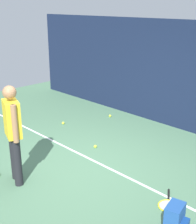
{
  "coord_description": "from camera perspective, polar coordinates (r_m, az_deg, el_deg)",
  "views": [
    {
      "loc": [
        3.89,
        -3.44,
        2.91
      ],
      "look_at": [
        0.0,
        0.4,
        1.0
      ],
      "focal_mm": 50.13,
      "sensor_mm": 36.0,
      "label": 1
    }
  ],
  "objects": [
    {
      "name": "court_line",
      "position": [
        6.15,
        -0.55,
        -8.99
      ],
      "size": [
        9.0,
        0.05,
        0.0
      ],
      "primitive_type": "cube",
      "color": "white",
      "rests_on": "ground"
    },
    {
      "name": "tennis_ball_by_fence",
      "position": [
        8.44,
        2.21,
        -0.7
      ],
      "size": [
        0.07,
        0.07,
        0.07
      ],
      "primitive_type": "sphere",
      "color": "#CCE033",
      "rests_on": "ground"
    },
    {
      "name": "tennis_ball_mid_court",
      "position": [
        6.68,
        -0.5,
        -6.29
      ],
      "size": [
        0.07,
        0.07,
        0.07
      ],
      "primitive_type": "sphere",
      "color": "#CCE033",
      "rests_on": "ground"
    },
    {
      "name": "backpack",
      "position": [
        4.46,
        13.93,
        -18.66
      ],
      "size": [
        0.33,
        0.34,
        0.44
      ],
      "rotation": [
        0.0,
        0.0,
        1.8
      ],
      "color": "#1E478C",
      "rests_on": "ground"
    },
    {
      "name": "back_fence",
      "position": [
        7.7,
        13.99,
        6.5
      ],
      "size": [
        10.0,
        0.1,
        2.57
      ],
      "primitive_type": "cube",
      "color": "#141E38",
      "rests_on": "ground"
    },
    {
      "name": "ground_plane",
      "position": [
        5.96,
        -2.78,
        -10.02
      ],
      "size": [
        12.0,
        12.0,
        0.0
      ],
      "primitive_type": "plane",
      "color": "#4C7556"
    },
    {
      "name": "tennis_racket",
      "position": [
        5.07,
        12.73,
        -16.18
      ],
      "size": [
        0.48,
        0.61,
        0.03
      ],
      "rotation": [
        0.0,
        0.0,
        5.28
      ],
      "color": "black",
      "rests_on": "ground"
    },
    {
      "name": "tennis_ball_near_player",
      "position": [
        7.98,
        -6.37,
        -2.01
      ],
      "size": [
        0.07,
        0.07,
        0.07
      ],
      "primitive_type": "sphere",
      "color": "#CCE033",
      "rests_on": "ground"
    },
    {
      "name": "tennis_player",
      "position": [
        5.28,
        -15.25,
        -3.06
      ],
      "size": [
        0.51,
        0.34,
        1.7
      ],
      "rotation": [
        0.0,
        0.0,
        -0.34
      ],
      "color": "black",
      "rests_on": "ground"
    }
  ]
}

